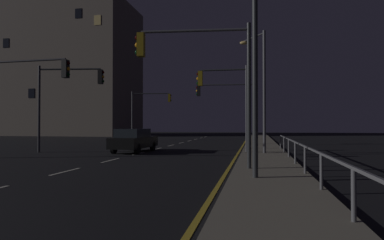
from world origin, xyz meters
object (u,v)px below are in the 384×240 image
(car, at_px, (134,140))
(traffic_light_far_right, at_px, (25,86))
(street_lamp_mid_block, at_px, (256,30))
(traffic_light_mid_left, at_px, (199,66))
(traffic_light_overhead_east, at_px, (225,92))
(street_lamp_median, at_px, (260,79))
(building_distant, at_px, (74,71))
(traffic_light_far_center, at_px, (228,99))
(traffic_light_mid_right, at_px, (67,91))
(traffic_light_far_left, at_px, (149,106))

(car, bearing_deg, traffic_light_far_right, -129.59)
(traffic_light_far_right, relative_size, street_lamp_mid_block, 0.71)
(car, xyz_separation_m, traffic_light_mid_left, (5.84, -7.77, 3.39))
(traffic_light_overhead_east, xyz_separation_m, street_lamp_median, (2.18, -0.21, 0.70))
(car, xyz_separation_m, street_lamp_median, (8.31, -0.17, 3.83))
(car, xyz_separation_m, building_distant, (-23.42, 30.93, 10.44))
(traffic_light_far_right, xyz_separation_m, traffic_light_mid_left, (10.06, -2.66, 0.25))
(car, height_order, traffic_light_far_right, traffic_light_far_right)
(car, relative_size, street_lamp_mid_block, 0.57)
(traffic_light_far_right, distance_m, traffic_light_mid_left, 10.41)
(street_lamp_mid_block, bearing_deg, traffic_light_mid_left, 133.55)
(traffic_light_far_center, distance_m, street_lamp_median, 8.99)
(traffic_light_mid_right, height_order, building_distant, building_distant)
(traffic_light_far_center, bearing_deg, street_lamp_median, -72.58)
(traffic_light_far_right, distance_m, street_lamp_mid_block, 13.30)
(street_lamp_median, bearing_deg, traffic_light_far_right, -158.49)
(traffic_light_overhead_east, xyz_separation_m, traffic_light_far_left, (-10.58, 15.97, 0.17))
(traffic_light_mid_left, bearing_deg, traffic_light_far_right, 165.20)
(car, distance_m, street_lamp_median, 9.15)
(traffic_light_far_left, height_order, street_lamp_mid_block, street_lamp_mid_block)
(traffic_light_far_center, bearing_deg, traffic_light_overhead_east, -86.55)
(traffic_light_far_left, relative_size, street_lamp_median, 0.78)
(traffic_light_far_center, distance_m, traffic_light_overhead_east, 8.38)
(car, xyz_separation_m, traffic_light_overhead_east, (6.13, 0.03, 3.12))
(traffic_light_far_center, bearing_deg, traffic_light_mid_left, -89.25)
(traffic_light_overhead_east, distance_m, traffic_light_far_left, 19.16)
(traffic_light_far_center, height_order, traffic_light_mid_left, traffic_light_mid_left)
(traffic_light_mid_right, bearing_deg, traffic_light_mid_left, -33.17)
(street_lamp_mid_block, height_order, building_distant, building_distant)
(traffic_light_far_center, relative_size, traffic_light_mid_left, 0.97)
(traffic_light_far_center, distance_m, traffic_light_far_right, 16.72)
(traffic_light_overhead_east, bearing_deg, street_lamp_median, -5.36)
(traffic_light_overhead_east, bearing_deg, traffic_light_far_center, 93.45)
(traffic_light_overhead_east, height_order, street_lamp_median, street_lamp_median)
(traffic_light_mid_left, xyz_separation_m, traffic_light_mid_right, (-10.14, 6.63, -0.11))
(street_lamp_median, bearing_deg, traffic_light_overhead_east, 174.64)
(traffic_light_far_left, bearing_deg, traffic_light_far_right, -89.38)
(traffic_light_far_right, height_order, traffic_light_mid_left, traffic_light_mid_left)
(car, relative_size, traffic_light_mid_left, 0.78)
(traffic_light_mid_left, xyz_separation_m, street_lamp_mid_block, (2.23, -2.35, 0.63))
(street_lamp_mid_block, bearing_deg, traffic_light_far_right, 157.85)
(traffic_light_mid_left, bearing_deg, traffic_light_far_center, 90.75)
(traffic_light_far_right, height_order, street_lamp_median, street_lamp_median)
(traffic_light_overhead_east, relative_size, street_lamp_median, 0.73)
(traffic_light_far_center, height_order, street_lamp_mid_block, street_lamp_mid_block)
(traffic_light_far_right, bearing_deg, traffic_light_mid_right, 91.03)
(street_lamp_median, bearing_deg, building_distant, 135.57)
(traffic_light_mid_left, distance_m, street_lamp_mid_block, 3.30)
(traffic_light_far_right, distance_m, traffic_light_overhead_east, 11.56)
(car, relative_size, traffic_light_overhead_east, 0.82)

